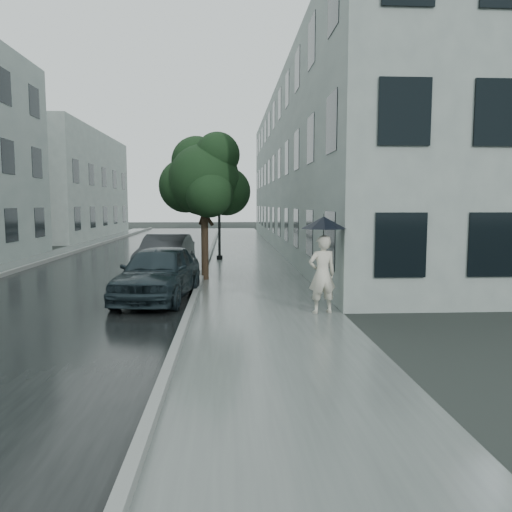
{
  "coord_description": "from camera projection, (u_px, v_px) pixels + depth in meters",
  "views": [
    {
      "loc": [
        -0.66,
        -9.75,
        2.55
      ],
      "look_at": [
        -0.0,
        2.11,
        1.3
      ],
      "focal_mm": 35.0,
      "sensor_mm": 36.0,
      "label": 1
    }
  ],
  "objects": [
    {
      "name": "ground",
      "position": [
        262.0,
        331.0,
        9.98
      ],
      "size": [
        120.0,
        120.0,
        0.0
      ],
      "primitive_type": "plane",
      "color": "black",
      "rests_on": "ground"
    },
    {
      "name": "sidewalk",
      "position": [
        249.0,
        262.0,
        21.91
      ],
      "size": [
        3.5,
        60.0,
        0.01
      ],
      "primitive_type": "cube",
      "color": "slate",
      "rests_on": "ground"
    },
    {
      "name": "kerb_near",
      "position": [
        208.0,
        260.0,
        21.8
      ],
      "size": [
        0.15,
        60.0,
        0.15
      ],
      "primitive_type": "cube",
      "color": "slate",
      "rests_on": "ground"
    },
    {
      "name": "asphalt_road",
      "position": [
        127.0,
        263.0,
        21.62
      ],
      "size": [
        6.85,
        60.0,
        0.0
      ],
      "primitive_type": "cube",
      "color": "black",
      "rests_on": "ground"
    },
    {
      "name": "kerb_far",
      "position": [
        44.0,
        261.0,
        21.42
      ],
      "size": [
        0.15,
        60.0,
        0.15
      ],
      "primitive_type": "cube",
      "color": "slate",
      "rests_on": "ground"
    },
    {
      "name": "sidewalk_far",
      "position": [
        22.0,
        263.0,
        21.38
      ],
      "size": [
        1.7,
        60.0,
        0.01
      ],
      "primitive_type": "cube",
      "color": "#4C5451",
      "rests_on": "ground"
    },
    {
      "name": "building_near",
      "position": [
        333.0,
        170.0,
        29.18
      ],
      "size": [
        7.02,
        36.0,
        9.0
      ],
      "color": "#8F9C95",
      "rests_on": "ground"
    },
    {
      "name": "building_far_b",
      "position": [
        59.0,
        185.0,
        38.6
      ],
      "size": [
        7.02,
        18.0,
        8.0
      ],
      "color": "#8F9C95",
      "rests_on": "ground"
    },
    {
      "name": "pedestrian",
      "position": [
        322.0,
        274.0,
        11.56
      ],
      "size": [
        0.73,
        0.55,
        1.82
      ],
      "primitive_type": "imported",
      "rotation": [
        0.0,
        0.0,
        3.33
      ],
      "color": "beige",
      "rests_on": "sidewalk"
    },
    {
      "name": "umbrella",
      "position": [
        324.0,
        223.0,
        11.47
      ],
      "size": [
        1.21,
        1.21,
        1.37
      ],
      "rotation": [
        0.0,
        0.0,
        -0.13
      ],
      "color": "black",
      "rests_on": "ground"
    },
    {
      "name": "street_tree",
      "position": [
        204.0,
        179.0,
        16.57
      ],
      "size": [
        3.1,
        2.81,
        4.87
      ],
      "color": "#332619",
      "rests_on": "ground"
    },
    {
      "name": "lamp_post",
      "position": [
        216.0,
        191.0,
        22.47
      ],
      "size": [
        0.85,
        0.33,
        5.45
      ],
      "rotation": [
        0.0,
        0.0,
        -0.06
      ],
      "color": "black",
      "rests_on": "ground"
    },
    {
      "name": "car_near",
      "position": [
        158.0,
        272.0,
        13.23
      ],
      "size": [
        2.22,
        4.45,
        1.46
      ],
      "primitive_type": "imported",
      "rotation": [
        0.0,
        0.0,
        -0.12
      ],
      "color": "black",
      "rests_on": "ground"
    },
    {
      "name": "car_far",
      "position": [
        166.0,
        254.0,
        18.31
      ],
      "size": [
        1.86,
        4.4,
        1.41
      ],
      "primitive_type": "imported",
      "rotation": [
        0.0,
        0.0,
        -0.09
      ],
      "color": "#26282B",
      "rests_on": "ground"
    }
  ]
}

